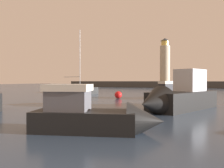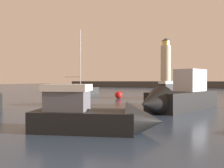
% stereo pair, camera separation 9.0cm
% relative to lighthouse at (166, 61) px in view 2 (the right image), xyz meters
% --- Properties ---
extents(ground_plane, '(220.00, 220.00, 0.00)m').
position_rel_lighthouse_xyz_m(ground_plane, '(-0.01, -36.40, -9.11)').
color(ground_plane, '#2D3D51').
extents(breakwater, '(69.61, 6.19, 2.12)m').
position_rel_lighthouse_xyz_m(breakwater, '(-0.01, 0.00, -8.05)').
color(breakwater, '#423F3D').
rests_on(breakwater, ground_plane).
extents(lighthouse, '(3.34, 3.34, 14.76)m').
position_rel_lighthouse_xyz_m(lighthouse, '(0.00, 0.00, 0.00)').
color(lighthouse, beige).
rests_on(lighthouse, breakwater).
extents(motorboat_0, '(6.35, 9.11, 3.68)m').
position_rel_lighthouse_xyz_m(motorboat_0, '(6.13, -56.32, -8.08)').
color(motorboat_0, black).
rests_on(motorboat_0, ground_plane).
extents(motorboat_1, '(6.17, 3.06, 2.51)m').
position_rel_lighthouse_xyz_m(motorboat_1, '(3.02, -64.82, -8.40)').
color(motorboat_1, black).
rests_on(motorboat_1, ground_plane).
extents(motorboat_2, '(4.61, 5.80, 2.52)m').
position_rel_lighthouse_xyz_m(motorboat_2, '(5.03, -44.68, -8.38)').
color(motorboat_2, beige).
rests_on(motorboat_2, ground_plane).
extents(sailboat_moored, '(9.18, 5.89, 11.58)m').
position_rel_lighthouse_xyz_m(sailboat_moored, '(-12.29, -39.18, -8.48)').
color(sailboat_moored, black).
rests_on(sailboat_moored, ground_plane).
extents(mooring_buoy, '(0.96, 0.96, 0.96)m').
position_rel_lighthouse_xyz_m(mooring_buoy, '(-1.56, -47.62, -8.63)').
color(mooring_buoy, red).
rests_on(mooring_buoy, ground_plane).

